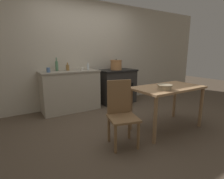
{
  "coord_description": "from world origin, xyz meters",
  "views": [
    {
      "loc": [
        -1.8,
        -2.51,
        1.33
      ],
      "look_at": [
        0.0,
        0.37,
        0.59
      ],
      "focal_mm": 28.0,
      "sensor_mm": 36.0,
      "label": 1
    }
  ],
  "objects": [
    {
      "name": "work_table",
      "position": [
        0.55,
        -0.55,
        0.64
      ],
      "size": [
        1.23,
        0.67,
        0.75
      ],
      "color": "#A87F56",
      "rests_on": "ground_plane"
    },
    {
      "name": "cup_center",
      "position": [
        -0.3,
        1.14,
        0.95
      ],
      "size": [
        0.07,
        0.07,
        0.08
      ],
      "primitive_type": "cylinder",
      "color": "silver",
      "rests_on": "counter_cabinet"
    },
    {
      "name": "counter_cabinet",
      "position": [
        -0.54,
        1.29,
        0.46
      ],
      "size": [
        1.29,
        0.56,
        0.91
      ],
      "color": "#B2A893",
      "rests_on": "ground_plane"
    },
    {
      "name": "stove",
      "position": [
        0.72,
        1.27,
        0.44
      ],
      "size": [
        0.96,
        0.59,
        0.88
      ],
      "color": "#2D2B28",
      "rests_on": "ground_plane"
    },
    {
      "name": "stock_pot",
      "position": [
        0.66,
        1.23,
        1.0
      ],
      "size": [
        0.3,
        0.3,
        0.28
      ],
      "color": "#B77A47",
      "rests_on": "stove"
    },
    {
      "name": "chair",
      "position": [
        -0.41,
        -0.55,
        0.48
      ],
      "size": [
        0.49,
        0.49,
        0.93
      ],
      "rotation": [
        0.0,
        0.0,
        -0.27
      ],
      "color": "olive",
      "rests_on": "ground_plane"
    },
    {
      "name": "bottle_left",
      "position": [
        -0.78,
        1.43,
        1.03
      ],
      "size": [
        0.06,
        0.06,
        0.29
      ],
      "color": "#517F5B",
      "rests_on": "counter_cabinet"
    },
    {
      "name": "bottle_far_left",
      "position": [
        -0.56,
        1.37,
        0.98
      ],
      "size": [
        0.07,
        0.07,
        0.18
      ],
      "color": "olive",
      "rests_on": "counter_cabinet"
    },
    {
      "name": "ground_plane",
      "position": [
        0.0,
        0.0,
        0.0
      ],
      "size": [
        14.0,
        14.0,
        0.0
      ],
      "primitive_type": "plane",
      "color": "brown"
    },
    {
      "name": "flour_sack",
      "position": [
        0.73,
        0.87,
        0.17
      ],
      "size": [
        0.23,
        0.16,
        0.35
      ],
      "primitive_type": "cube",
      "color": "beige",
      "rests_on": "ground_plane"
    },
    {
      "name": "mixing_bowl_large",
      "position": [
        0.31,
        -0.69,
        0.8
      ],
      "size": [
        0.23,
        0.23,
        0.08
      ],
      "color": "tan",
      "rests_on": "work_table"
    },
    {
      "name": "bottle_mid_left",
      "position": [
        -0.08,
        1.31,
        0.98
      ],
      "size": [
        0.06,
        0.06,
        0.17
      ],
      "color": "silver",
      "rests_on": "counter_cabinet"
    },
    {
      "name": "cup_center_left",
      "position": [
        -1.01,
        1.22,
        0.96
      ],
      "size": [
        0.07,
        0.07,
        0.1
      ],
      "primitive_type": "cylinder",
      "color": "#4C6B99",
      "rests_on": "counter_cabinet"
    },
    {
      "name": "wall_back",
      "position": [
        0.0,
        1.58,
        1.27
      ],
      "size": [
        8.0,
        0.07,
        2.55
      ],
      "color": "beige",
      "rests_on": "ground_plane"
    }
  ]
}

